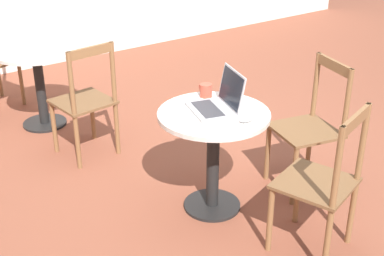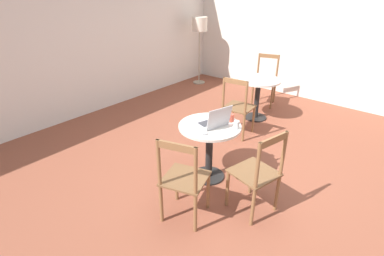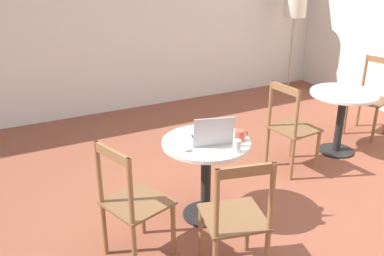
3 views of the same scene
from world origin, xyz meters
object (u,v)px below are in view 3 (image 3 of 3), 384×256
at_px(cafe_table_near, 206,160).
at_px(chair_near_front, 236,220).
at_px(chair_mid_right, 371,98).
at_px(drinking_glass, 237,146).
at_px(floor_lamp, 295,12).
at_px(chair_mid_left, 291,128).
at_px(chair_near_left, 132,204).
at_px(cafe_table_mid, 342,107).
at_px(mug, 240,136).
at_px(mouse, 186,148).
at_px(laptop, 211,136).

relative_size(cafe_table_near, chair_near_front, 0.77).
height_order(cafe_table_near, chair_mid_right, chair_mid_right).
bearing_deg(drinking_glass, chair_mid_right, 20.59).
distance_m(floor_lamp, drinking_glass, 3.89).
distance_m(chair_mid_left, drinking_glass, 1.26).
height_order(chair_near_left, drinking_glass, chair_near_left).
distance_m(chair_near_front, chair_mid_right, 3.13).
bearing_deg(cafe_table_mid, chair_mid_left, -173.58).
bearing_deg(mug, mouse, 175.28).
height_order(chair_mid_left, mug, chair_mid_left).
relative_size(mouse, drinking_glass, 1.02).
relative_size(chair_mid_left, mouse, 9.32).
height_order(cafe_table_near, mouse, mouse).
xyz_separation_m(cafe_table_near, chair_near_front, (-0.17, -0.73, -0.07)).
distance_m(cafe_table_mid, chair_near_front, 2.39).
relative_size(chair_mid_right, floor_lamp, 0.64).
height_order(floor_lamp, drinking_glass, floor_lamp).
distance_m(chair_near_left, mouse, 0.59).
relative_size(chair_mid_right, mug, 7.78).
distance_m(chair_near_front, drinking_glass, 0.60).
height_order(chair_near_front, mug, chair_near_front).
distance_m(chair_mid_left, laptop, 1.24).
height_order(chair_near_left, mouse, chair_near_left).
bearing_deg(chair_mid_left, mouse, -162.77).
distance_m(chair_near_left, mug, 1.01).
distance_m(cafe_table_near, chair_mid_right, 2.72).
distance_m(cafe_table_mid, mug, 1.78).
bearing_deg(laptop, cafe_table_near, 113.19).
xyz_separation_m(cafe_table_mid, chair_near_left, (-2.64, -0.67, -0.07)).
relative_size(mouse, mug, 0.84).
bearing_deg(chair_mid_right, cafe_table_near, -165.77).
bearing_deg(chair_mid_left, chair_mid_right, 12.19).
relative_size(chair_near_front, mouse, 9.32).
distance_m(cafe_table_mid, drinking_glass, 1.96).
distance_m(cafe_table_mid, chair_near_left, 2.73).
height_order(cafe_table_mid, laptop, laptop).
distance_m(mouse, mug, 0.46).
bearing_deg(drinking_glass, chair_near_left, 176.83).
relative_size(floor_lamp, mug, 12.25).
distance_m(chair_near_front, laptop, 0.77).
xyz_separation_m(cafe_table_mid, laptop, (-1.90, -0.48, 0.22)).
distance_m(cafe_table_near, mug, 0.34).
height_order(chair_near_front, laptop, laptop).
bearing_deg(laptop, chair_near_front, -105.19).
height_order(cafe_table_near, laptop, laptop).
bearing_deg(chair_near_front, chair_near_left, 138.32).
xyz_separation_m(chair_near_front, laptop, (0.19, 0.69, 0.30)).
relative_size(cafe_table_near, drinking_glass, 7.31).
distance_m(chair_mid_left, floor_lamp, 2.80).
distance_m(chair_mid_right, mug, 2.53).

